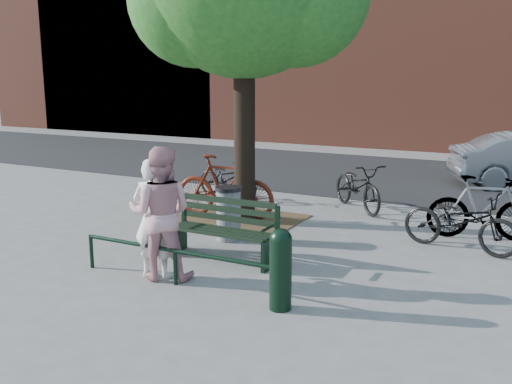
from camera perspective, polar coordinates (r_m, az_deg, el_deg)
The scene contains 14 objects.
ground at distance 8.84m, azimuth -3.46°, elevation -6.77°, with size 90.00×90.00×0.00m, color gray.
dirt_pit at distance 11.14m, azimuth -2.03°, elevation -2.78°, with size 2.40×2.00×0.02m, color brown.
road at distance 16.49m, azimuth 11.97°, elevation 1.73°, with size 40.00×7.00×0.01m, color black.
park_bench at distance 8.76m, azimuth -3.24°, elevation -3.65°, with size 1.74×0.54×0.97m.
guard_railing at distance 7.76m, azimuth -8.11°, elevation -6.38°, with size 3.06×0.06×0.51m.
person_left at distance 8.02m, azimuth -10.16°, elevation -2.58°, with size 0.62×0.40×1.69m, color white.
person_right at distance 7.93m, azimuth -9.51°, elevation -2.12°, with size 0.90×0.70×1.85m, color #CF8E92.
bollard at distance 6.88m, azimuth 2.48°, elevation -7.44°, with size 0.27×0.27×1.01m.
litter_bin at distance 9.74m, azimuth -2.76°, elevation -2.13°, with size 0.45×0.45×0.93m.
bicycle_a at distance 13.00m, azimuth -2.85°, elevation 1.35°, with size 0.61×1.76×0.92m, color black.
bicycle_b at distance 11.23m, azimuth -3.16°, elevation 0.53°, with size 0.59×2.07×1.25m, color #55190C.
bicycle_c at distance 12.09m, azimuth 10.15°, elevation 0.58°, with size 0.66×1.90×1.00m, color black.
bicycle_d at distance 10.49m, azimuth 21.76°, elevation -1.48°, with size 0.52×1.85×1.11m, color gray.
bicycle_e at distance 9.72m, azimuth 19.75°, elevation -2.73°, with size 0.65×1.86×0.98m, color black.
Camera 1 is at (4.36, -7.16, 2.80)m, focal length 40.00 mm.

